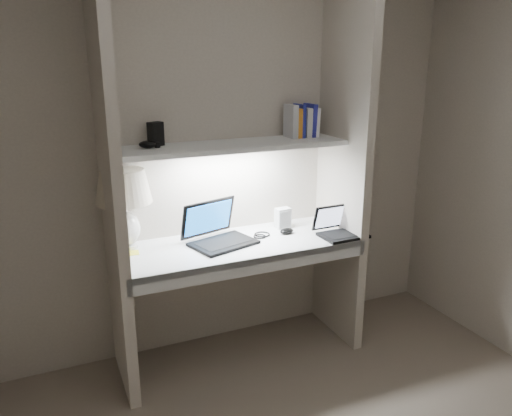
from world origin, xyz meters
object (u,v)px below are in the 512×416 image
table_lamp (124,196)px  book_row (301,121)px  laptop_netbook (340,228)px  speaker (283,218)px  laptop_main (218,233)px

table_lamp → book_row: size_ratio=2.27×
laptop_netbook → speaker: laptop_netbook is taller
book_row → laptop_main: bearing=-170.2°
table_lamp → laptop_main: 0.60m
table_lamp → laptop_netbook: size_ratio=1.63×
laptop_main → speaker: size_ratio=3.32×
table_lamp → laptop_main: size_ratio=1.06×
table_lamp → book_row: 1.20m
table_lamp → speaker: (1.01, -0.04, -0.25)m
book_row → speaker: bearing=-170.8°
speaker → book_row: book_row is taller
laptop_main → book_row: 0.90m
speaker → book_row: (0.13, 0.02, 0.63)m
laptop_main → book_row: book_row is taller
table_lamp → book_row: (1.14, -0.02, 0.37)m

